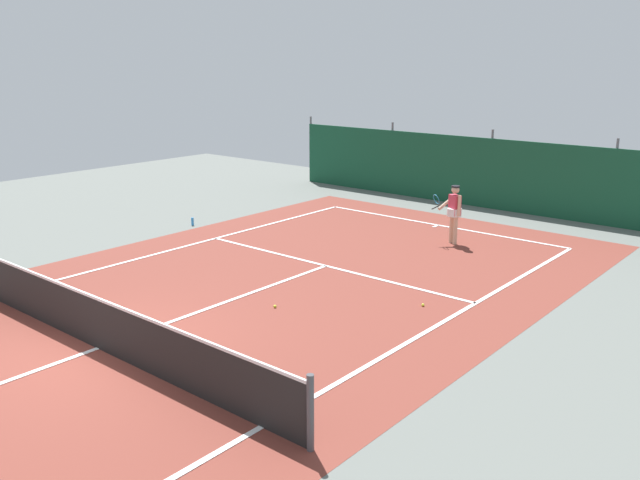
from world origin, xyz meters
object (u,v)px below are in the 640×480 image
at_px(tennis_net, 96,322).
at_px(water_bottle, 192,222).
at_px(tennis_player, 454,210).
at_px(parked_car, 464,165).
at_px(tennis_ball_midcourt, 275,306).
at_px(tennis_ball_near_player, 423,305).

xyz_separation_m(tennis_net, water_bottle, (-5.87, 7.01, -0.39)).
height_order(tennis_player, parked_car, parked_car).
xyz_separation_m(tennis_ball_midcourt, parked_car, (-3.69, 14.92, 0.81)).
bearing_deg(tennis_ball_near_player, tennis_ball_midcourt, -138.51).
distance_m(tennis_player, tennis_ball_near_player, 5.26).
bearing_deg(water_bottle, tennis_net, -50.06).
distance_m(tennis_ball_midcourt, parked_car, 15.39).
relative_size(tennis_net, tennis_ball_near_player, 153.33).
xyz_separation_m(tennis_player, parked_car, (-4.02, 8.08, -0.12)).
distance_m(tennis_player, tennis_ball_midcourt, 6.90).
relative_size(tennis_ball_near_player, parked_car, 0.02).
bearing_deg(tennis_ball_near_player, tennis_net, -121.08).
relative_size(tennis_ball_midcourt, parked_car, 0.02).
relative_size(tennis_net, tennis_ball_midcourt, 153.33).
distance_m(tennis_net, tennis_ball_midcourt, 3.67).
height_order(tennis_net, parked_car, parked_car).
height_order(tennis_net, tennis_ball_midcourt, tennis_net).
bearing_deg(tennis_ball_midcourt, tennis_ball_near_player, 41.49).
bearing_deg(water_bottle, tennis_ball_near_player, -9.07).
bearing_deg(parked_car, tennis_player, 122.26).
distance_m(tennis_net, tennis_ball_near_player, 6.49).
bearing_deg(tennis_player, parked_car, -33.89).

